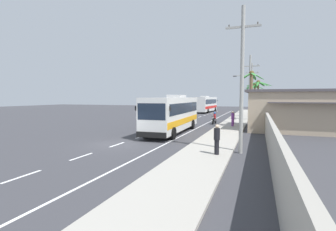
{
  "coord_description": "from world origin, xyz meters",
  "views": [
    {
      "loc": [
        9.86,
        -16.07,
        3.54
      ],
      "look_at": [
        1.34,
        7.26,
        1.7
      ],
      "focal_mm": 26.6,
      "sensor_mm": 36.0,
      "label": 1
    }
  ],
  "objects": [
    {
      "name": "pedestrian_midwalk",
      "position": [
        6.82,
        16.57,
        0.94
      ],
      "size": [
        0.36,
        0.36,
        1.54
      ],
      "rotation": [
        0.0,
        0.0,
        1.35
      ],
      "color": "#75388E",
      "rests_on": "sidewalk_kerb"
    },
    {
      "name": "palm_third",
      "position": [
        9.02,
        13.42,
        4.44
      ],
      "size": [
        2.69,
        2.85,
        6.49
      ],
      "color": "brown",
      "rests_on": "ground"
    },
    {
      "name": "motorcycle_beside_bus",
      "position": [
        4.41,
        16.71,
        0.64
      ],
      "size": [
        0.56,
        1.96,
        1.57
      ],
      "color": "black",
      "rests_on": "ground"
    },
    {
      "name": "pedestrian_far_walk",
      "position": [
        7.02,
        13.84,
        1.06
      ],
      "size": [
        0.36,
        0.36,
        1.74
      ],
      "rotation": [
        0.0,
        0.0,
        4.89
      ],
      "color": "#75388E",
      "rests_on": "sidewalk_kerb"
    },
    {
      "name": "utility_pole_far",
      "position": [
        8.5,
        34.4,
        5.19
      ],
      "size": [
        2.4,
        0.24,
        10.0
      ],
      "color": "#9E9E99",
      "rests_on": "ground"
    },
    {
      "name": "roadside_building",
      "position": [
        14.77,
        13.03,
        2.16
      ],
      "size": [
        12.5,
        8.11,
        4.29
      ],
      "color": "tan",
      "rests_on": "ground"
    },
    {
      "name": "boundary_wall",
      "position": [
        10.6,
        14.0,
        1.05
      ],
      "size": [
        0.24,
        60.0,
        2.09
      ],
      "primitive_type": "cube",
      "color": "#9E998E",
      "rests_on": "ground"
    },
    {
      "name": "utility_pole_nearest",
      "position": [
        8.84,
        0.05,
        4.73
      ],
      "size": [
        2.1,
        0.24,
        9.08
      ],
      "color": "#9E9E99",
      "rests_on": "ground"
    },
    {
      "name": "palm_nearest",
      "position": [
        9.19,
        29.48,
        4.13
      ],
      "size": [
        3.04,
        2.97,
        5.91
      ],
      "color": "brown",
      "rests_on": "ground"
    },
    {
      "name": "utility_pole_mid",
      "position": [
        8.66,
        17.22,
        4.7
      ],
      "size": [
        3.23,
        0.24,
        8.83
      ],
      "color": "#9E9E99",
      "rests_on": "ground"
    },
    {
      "name": "lane_markings",
      "position": [
        2.07,
        14.53,
        0.0
      ],
      "size": [
        3.44,
        71.0,
        0.01
      ],
      "color": "white",
      "rests_on": "ground"
    },
    {
      "name": "pedestrian_near_kerb",
      "position": [
        7.58,
        -1.41,
        1.08
      ],
      "size": [
        0.36,
        0.36,
        1.79
      ],
      "rotation": [
        0.0,
        0.0,
        4.35
      ],
      "color": "black",
      "rests_on": "sidewalk_kerb"
    },
    {
      "name": "palm_second",
      "position": [
        8.42,
        39.69,
        4.42
      ],
      "size": [
        2.86,
        2.93,
        6.18
      ],
      "color": "brown",
      "rests_on": "ground"
    },
    {
      "name": "utility_pole_distant",
      "position": [
        8.3,
        51.57,
        4.52
      ],
      "size": [
        3.77,
        0.24,
        8.52
      ],
      "color": "#9E9E99",
      "rests_on": "ground"
    },
    {
      "name": "coach_bus_foreground",
      "position": [
        1.83,
        7.29,
        1.96
      ],
      "size": [
        3.21,
        11.45,
        3.78
      ],
      "color": "silver",
      "rests_on": "ground"
    },
    {
      "name": "ground_plane",
      "position": [
        0.0,
        0.0,
        0.0
      ],
      "size": [
        160.0,
        160.0,
        0.0
      ],
      "primitive_type": "plane",
      "color": "#3A3A3F"
    },
    {
      "name": "coach_bus_far_lane",
      "position": [
        -1.58,
        41.03,
        1.99
      ],
      "size": [
        3.22,
        12.06,
        3.83
      ],
      "color": "white",
      "rests_on": "ground"
    },
    {
      "name": "palm_fourth",
      "position": [
        9.72,
        23.3,
        4.67
      ],
      "size": [
        3.72,
        3.76,
        6.06
      ],
      "color": "brown",
      "rests_on": "ground"
    },
    {
      "name": "sidewalk_kerb",
      "position": [
        6.8,
        10.0,
        0.07
      ],
      "size": [
        3.2,
        90.0,
        0.14
      ],
      "primitive_type": "cube",
      "color": "#A8A399",
      "rests_on": "ground"
    }
  ]
}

